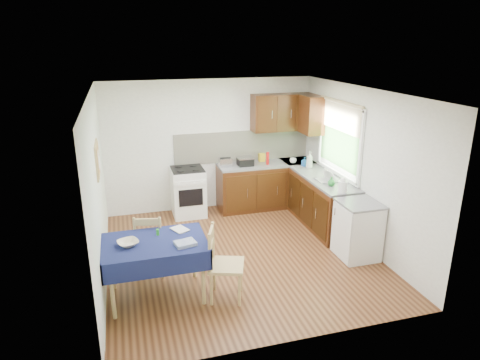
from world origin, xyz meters
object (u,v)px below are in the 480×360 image
object	(u,v)px
toaster	(225,162)
chair_near	(222,262)
chair_far	(150,243)
dish_rack	(329,179)
sandwich_press	(245,161)
kettle	(343,186)
dining_table	(155,249)

from	to	relation	value
toaster	chair_near	bearing A→B (deg)	-119.84
chair_far	dish_rack	bearing A→B (deg)	-154.88
sandwich_press	toaster	bearing A→B (deg)	-166.56
chair_far	toaster	distance (m)	2.60
chair_far	kettle	xyz separation A→B (m)	(3.01, 0.13, 0.51)
chair_far	toaster	xyz separation A→B (m)	(1.59, 2.00, 0.49)
chair_far	kettle	bearing A→B (deg)	-165.43
sandwich_press	kettle	size ratio (longest dim) A/B	1.19
dining_table	kettle	bearing A→B (deg)	24.06
sandwich_press	dish_rack	distance (m)	1.68
dish_rack	kettle	world-z (taller)	kettle
chair_far	dish_rack	distance (m)	3.18
chair_near	sandwich_press	world-z (taller)	sandwich_press
chair_far	kettle	distance (m)	3.06
dish_rack	toaster	bearing A→B (deg)	125.68
chair_near	dish_rack	size ratio (longest dim) A/B	2.51
chair_near	toaster	xyz separation A→B (m)	(0.75, 2.83, 0.46)
dining_table	dish_rack	bearing A→B (deg)	33.68
sandwich_press	kettle	distance (m)	2.13
chair_near	toaster	distance (m)	2.97
toaster	dish_rack	world-z (taller)	dish_rack
toaster	kettle	xyz separation A→B (m)	(1.42, -1.87, 0.02)
chair_far	sandwich_press	xyz separation A→B (m)	(1.97, 1.98, 0.49)
chair_far	toaster	bearing A→B (deg)	-116.32
dish_rack	kettle	distance (m)	0.59
chair_far	dish_rack	world-z (taller)	dish_rack
chair_far	sandwich_press	world-z (taller)	sandwich_press
dining_table	chair_far	bearing A→B (deg)	103.65
dish_rack	kettle	bearing A→B (deg)	-109.22
toaster	kettle	bearing A→B (deg)	-67.69
dining_table	sandwich_press	xyz separation A→B (m)	(1.95, 2.55, 0.31)
sandwich_press	dish_rack	xyz separation A→B (m)	(1.10, -1.28, -0.06)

